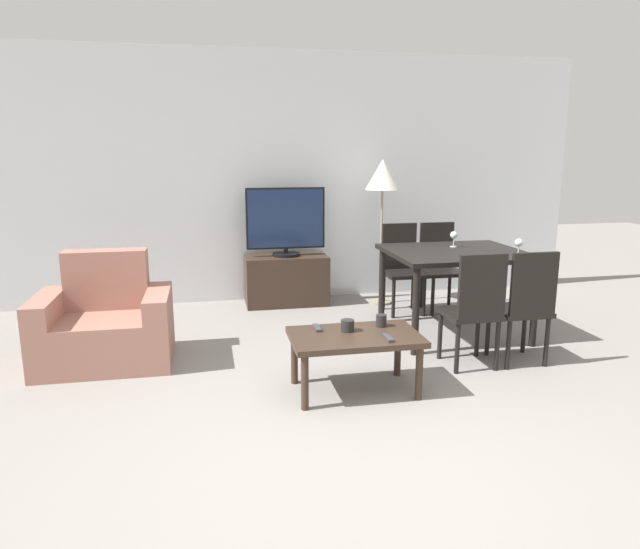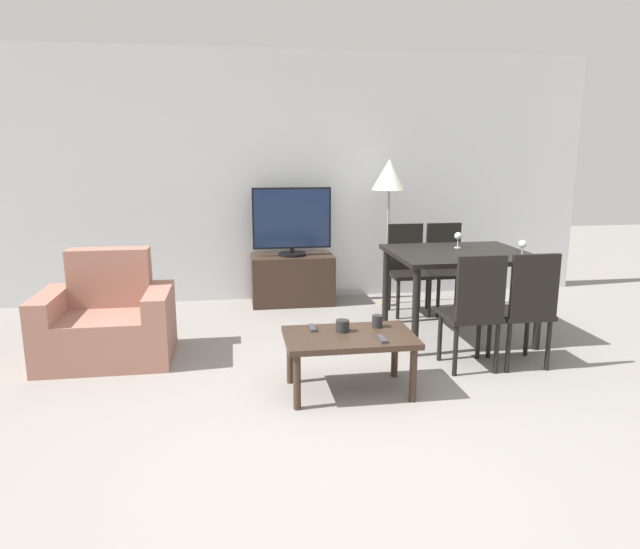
% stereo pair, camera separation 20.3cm
% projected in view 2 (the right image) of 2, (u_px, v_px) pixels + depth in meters
% --- Properties ---
extents(ground_plane, '(18.00, 18.00, 0.00)m').
position_uv_depth(ground_plane, '(344.00, 463.00, 3.06)').
color(ground_plane, gray).
extents(wall_back, '(7.00, 0.06, 2.70)m').
position_uv_depth(wall_back, '(282.00, 178.00, 6.27)').
color(wall_back, silver).
rests_on(wall_back, ground_plane).
extents(armchair, '(1.01, 0.72, 0.86)m').
position_uv_depth(armchair, '(108.00, 323.00, 4.56)').
color(armchair, '#9E6B5B').
rests_on(armchair, ground_plane).
extents(tv_stand, '(0.89, 0.45, 0.54)m').
position_uv_depth(tv_stand, '(292.00, 280.00, 6.23)').
color(tv_stand, '#38281E').
rests_on(tv_stand, ground_plane).
extents(tv, '(0.84, 0.29, 0.73)m').
position_uv_depth(tv, '(292.00, 222.00, 6.09)').
color(tv, black).
rests_on(tv, tv_stand).
extents(coffee_table, '(0.89, 0.55, 0.42)m').
position_uv_depth(coffee_table, '(349.00, 342.00, 3.90)').
color(coffee_table, '#38281E').
rests_on(coffee_table, ground_plane).
extents(dining_table, '(1.19, 1.03, 0.77)m').
position_uv_depth(dining_table, '(459.00, 261.00, 5.05)').
color(dining_table, black).
rests_on(dining_table, ground_plane).
extents(dining_chair_near, '(0.40, 0.40, 0.91)m').
position_uv_depth(dining_chair_near, '(474.00, 308.00, 4.25)').
color(dining_chair_near, black).
rests_on(dining_chair_near, ground_plane).
extents(dining_chair_far, '(0.40, 0.40, 0.91)m').
position_uv_depth(dining_chair_far, '(446.00, 264.00, 5.92)').
color(dining_chair_far, black).
rests_on(dining_chair_far, ground_plane).
extents(dining_chair_near_right, '(0.40, 0.40, 0.91)m').
position_uv_depth(dining_chair_near_right, '(526.00, 305.00, 4.32)').
color(dining_chair_near_right, black).
rests_on(dining_chair_near_right, ground_plane).
extents(dining_chair_far_left, '(0.40, 0.40, 0.91)m').
position_uv_depth(dining_chair_far_left, '(407.00, 265.00, 5.85)').
color(dining_chair_far_left, black).
rests_on(dining_chair_far_left, ground_plane).
extents(floor_lamp, '(0.37, 0.37, 1.56)m').
position_uv_depth(floor_lamp, '(389.00, 180.00, 5.98)').
color(floor_lamp, gray).
rests_on(floor_lamp, ground_plane).
extents(remote_primary, '(0.04, 0.15, 0.02)m').
position_uv_depth(remote_primary, '(382.00, 339.00, 3.77)').
color(remote_primary, '#38383D').
rests_on(remote_primary, coffee_table).
extents(remote_secondary, '(0.04, 0.15, 0.02)m').
position_uv_depth(remote_secondary, '(312.00, 328.00, 4.00)').
color(remote_secondary, '#38383D').
rests_on(remote_secondary, coffee_table).
extents(cup_white_near, '(0.08, 0.08, 0.09)m').
position_uv_depth(cup_white_near, '(377.00, 321.00, 4.04)').
color(cup_white_near, black).
rests_on(cup_white_near, coffee_table).
extents(cup_colored_far, '(0.09, 0.09, 0.08)m').
position_uv_depth(cup_colored_far, '(343.00, 326.00, 3.95)').
color(cup_colored_far, black).
rests_on(cup_colored_far, coffee_table).
extents(wine_glass_left, '(0.07, 0.07, 0.15)m').
position_uv_depth(wine_glass_left, '(458.00, 237.00, 5.20)').
color(wine_glass_left, silver).
rests_on(wine_glass_left, dining_table).
extents(wine_glass_center, '(0.07, 0.07, 0.15)m').
position_uv_depth(wine_glass_center, '(523.00, 245.00, 4.74)').
color(wine_glass_center, silver).
rests_on(wine_glass_center, dining_table).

